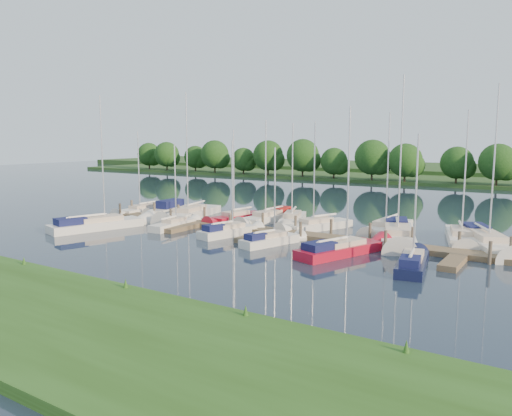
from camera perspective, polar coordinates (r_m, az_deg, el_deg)
The scene contains 24 objects.
ground at distance 38.07m, azimuth -4.48°, elevation -4.88°, with size 260.00×260.00×0.00m, color #1A2234.
near_bank at distance 27.52m, azimuth -25.43°, elevation -10.19°, with size 90.00×10.00×0.50m, color #244814.
dock at distance 43.93m, azimuth 1.31°, elevation -2.85°, with size 40.00×6.00×0.40m.
mooring_pilings at distance 44.81m, azimuth 2.06°, elevation -2.12°, with size 38.24×2.84×2.00m.
far_shore at distance 107.20m, azimuth 20.61°, elevation 3.13°, with size 180.00×30.00×0.60m, color #243F18.
distant_hill at distance 131.66m, azimuth 22.96°, elevation 4.00°, with size 220.00×40.00×1.40m, color #2E5324.
treeline at distance 94.92m, azimuth 18.39°, elevation 5.05°, with size 147.33×9.47×8.18m.
sailboat_n_0 at distance 58.01m, azimuth -12.95°, elevation -0.33°, with size 1.87×7.45×9.51m.
motorboat at distance 56.81m, azimuth -9.92°, elevation -0.29°, with size 2.21×6.71×2.00m.
sailboat_n_2 at distance 53.77m, azimuth -7.63°, elevation -0.83°, with size 4.33×10.92×13.63m.
sailboat_n_3 at distance 50.88m, azimuth -2.33°, elevation -1.27°, with size 2.83×7.62×9.73m.
sailboat_n_4 at distance 50.58m, azimuth 1.41°, elevation -1.25°, with size 2.68×8.34×10.65m.
sailboat_n_5 at distance 49.72m, azimuth 4.17°, elevation -1.50°, with size 4.16×7.94×10.34m.
sailboat_n_6 at distance 46.74m, azimuth 6.82°, elevation -2.15°, with size 4.48×7.99×10.40m.
sailboat_n_7 at distance 46.55m, azimuth 14.72°, elevation -2.40°, with size 2.42×8.71×11.13m.
sailboat_n_8 at distance 43.23m, azimuth 15.85°, elevation -3.15°, with size 5.52×11.05×13.94m.
sailboat_n_9 at distance 44.30m, azimuth 22.39°, elevation -3.27°, with size 3.89×8.78×11.12m.
sailboat_n_10 at distance 42.83m, azimuth 24.85°, elevation -3.70°, with size 6.13×9.96×12.97m.
sailboat_s_0 at distance 49.06m, azimuth -17.37°, elevation -1.91°, with size 4.73×10.14×12.77m.
sailboat_s_1 at distance 47.88m, azimuth -9.28°, elevation -1.96°, with size 1.87×6.40×8.25m.
sailboat_s_2 at distance 43.67m, azimuth -3.08°, elevation -2.76°, with size 2.87×6.70×8.67m.
sailboat_s_3 at distance 39.94m, azimuth 1.74°, elevation -3.78°, with size 2.96×6.22×8.10m.
sailboat_s_4 at distance 37.29m, azimuth 9.87°, elevation -4.75°, with size 4.46×8.72×11.08m.
sailboat_s_5 at distance 34.36m, azimuth 17.44°, elevation -6.10°, with size 2.74×7.14×9.13m.
Camera 1 is at (22.53, -29.48, 8.49)m, focal length 35.00 mm.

